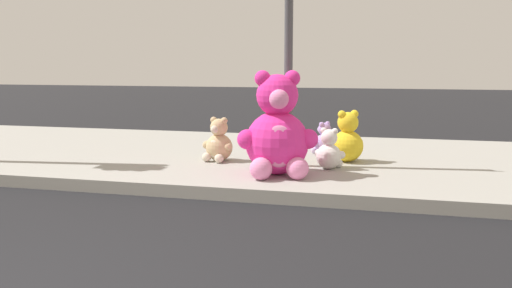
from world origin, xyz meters
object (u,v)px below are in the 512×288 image
object	(u,v)px
plush_yellow	(347,141)
plush_lavender	(324,141)
plush_white	(329,152)
sign_pole	(289,35)
plush_tan	(218,143)
plush_pink_large	(277,134)

from	to	relation	value
plush_yellow	plush_lavender	size ratio (longest dim) A/B	1.47
plush_yellow	plush_white	bearing A→B (deg)	-107.74
sign_pole	plush_tan	xyz separation A→B (m)	(-0.99, 0.11, -1.45)
plush_yellow	plush_lavender	bearing A→B (deg)	124.35
plush_white	plush_lavender	xyz separation A→B (m)	(-0.20, 1.11, -0.02)
plush_pink_large	plush_yellow	bearing A→B (deg)	55.04
sign_pole	plush_yellow	size ratio (longest dim) A/B	4.51
plush_white	sign_pole	bearing A→B (deg)	173.09
sign_pole	plush_tan	size ratio (longest dim) A/B	5.25
plush_lavender	sign_pole	bearing A→B (deg)	-108.84
plush_yellow	plush_tan	world-z (taller)	plush_yellow
plush_pink_large	plush_yellow	distance (m)	1.33
plush_yellow	plush_white	xyz separation A→B (m)	(-0.18, -0.56, -0.07)
plush_pink_large	plush_tan	xyz separation A→B (m)	(-0.97, 0.69, -0.26)
plush_pink_large	plush_white	xyz separation A→B (m)	(0.57, 0.52, -0.29)
sign_pole	plush_lavender	size ratio (longest dim) A/B	6.61
sign_pole	plush_lavender	world-z (taller)	sign_pole
sign_pole	plush_tan	distance (m)	1.76
plush_white	plush_pink_large	bearing A→B (deg)	-137.91
plush_yellow	plush_white	world-z (taller)	plush_yellow
plush_yellow	sign_pole	bearing A→B (deg)	-146.15
plush_tan	plush_lavender	world-z (taller)	plush_tan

